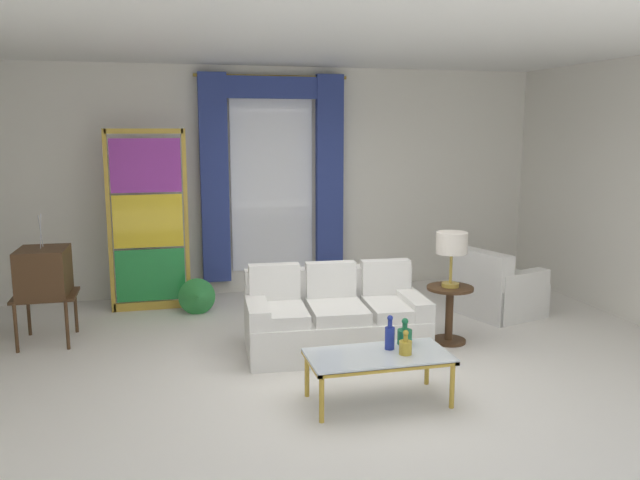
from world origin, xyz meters
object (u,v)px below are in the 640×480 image
(stained_glass_divider, at_px, (148,225))
(armchair_white, at_px, (496,291))
(bottle_crystal_tall, at_px, (405,346))
(bottle_amber_squat, at_px, (405,335))
(vintage_tv, at_px, (44,274))
(round_side_table, at_px, (449,309))
(couch_white_long, at_px, (334,320))
(table_lamp_brass, at_px, (452,245))
(peacock_figurine, at_px, (197,297))
(coffee_table, at_px, (378,359))
(bottle_blue_decanter, at_px, (390,336))

(stained_glass_divider, bearing_deg, armchair_white, -17.14)
(bottle_crystal_tall, height_order, bottle_amber_squat, bottle_amber_squat)
(vintage_tv, relative_size, armchair_white, 1.32)
(armchair_white, bearing_deg, round_side_table, -141.43)
(vintage_tv, distance_m, round_side_table, 4.20)
(bottle_crystal_tall, relative_size, armchair_white, 0.20)
(couch_white_long, relative_size, table_lamp_brass, 3.18)
(couch_white_long, distance_m, bottle_crystal_tall, 1.41)
(armchair_white, bearing_deg, vintage_tv, 177.34)
(round_side_table, bearing_deg, stained_glass_divider, 146.35)
(peacock_figurine, bearing_deg, coffee_table, -65.79)
(bottle_crystal_tall, bearing_deg, armchair_white, 46.39)
(couch_white_long, height_order, bottle_blue_decanter, couch_white_long)
(couch_white_long, relative_size, bottle_crystal_tall, 8.95)
(couch_white_long, xyz_separation_m, bottle_amber_squat, (0.31, -1.15, 0.18))
(bottle_crystal_tall, distance_m, stained_glass_divider, 3.91)
(round_side_table, bearing_deg, coffee_table, -134.28)
(couch_white_long, height_order, round_side_table, couch_white_long)
(coffee_table, height_order, bottle_amber_squat, bottle_amber_squat)
(couch_white_long, relative_size, stained_glass_divider, 0.82)
(couch_white_long, relative_size, bottle_amber_squat, 8.04)
(table_lamp_brass, bearing_deg, bottle_blue_decanter, -133.28)
(armchair_white, height_order, round_side_table, armchair_white)
(couch_white_long, relative_size, armchair_white, 1.78)
(couch_white_long, height_order, bottle_crystal_tall, couch_white_long)
(armchair_white, xyz_separation_m, stained_glass_divider, (-3.99, 1.23, 0.77))
(bottle_amber_squat, bearing_deg, round_side_table, 49.19)
(stained_glass_divider, xyz_separation_m, round_side_table, (3.02, -2.01, -0.70))
(round_side_table, bearing_deg, table_lamp_brass, 90.00)
(bottle_amber_squat, height_order, armchair_white, armchair_white)
(armchair_white, relative_size, peacock_figurine, 1.70)
(bottle_blue_decanter, bearing_deg, stained_glass_divider, 121.64)
(peacock_figurine, distance_m, round_side_table, 2.97)
(coffee_table, xyz_separation_m, bottle_blue_decanter, (0.13, 0.09, 0.15))
(bottle_blue_decanter, relative_size, round_side_table, 0.49)
(bottle_blue_decanter, xyz_separation_m, stained_glass_divider, (-1.94, 3.15, 0.54))
(couch_white_long, distance_m, stained_glass_divider, 2.74)
(coffee_table, distance_m, table_lamp_brass, 1.85)
(vintage_tv, height_order, armchair_white, vintage_tv)
(coffee_table, relative_size, armchair_white, 1.13)
(bottle_amber_squat, height_order, vintage_tv, vintage_tv)
(table_lamp_brass, bearing_deg, bottle_amber_squat, -130.81)
(couch_white_long, xyz_separation_m, bottle_crystal_tall, (0.22, -1.38, 0.17))
(armchair_white, bearing_deg, couch_white_long, -162.64)
(bottle_crystal_tall, bearing_deg, coffee_table, 165.03)
(stained_glass_divider, relative_size, table_lamp_brass, 3.86)
(coffee_table, bearing_deg, bottle_blue_decanter, 35.76)
(coffee_table, relative_size, vintage_tv, 0.86)
(couch_white_long, relative_size, bottle_blue_decanter, 6.28)
(bottle_blue_decanter, relative_size, vintage_tv, 0.21)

